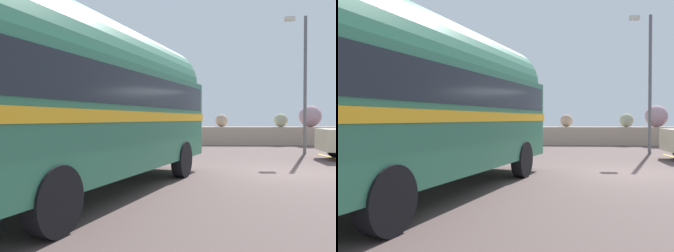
{
  "view_description": "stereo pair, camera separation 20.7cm",
  "coord_description": "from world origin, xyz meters",
  "views": [
    {
      "loc": [
        -3.0,
        -10.46,
        1.58
      ],
      "look_at": [
        -3.3,
        -3.06,
        1.44
      ],
      "focal_mm": 38.23,
      "sensor_mm": 36.0,
      "label": 1
    },
    {
      "loc": [
        -2.79,
        -10.45,
        1.58
      ],
      "look_at": [
        -3.3,
        -3.06,
        1.44
      ],
      "focal_mm": 38.23,
      "sensor_mm": 36.0,
      "label": 2
    }
  ],
  "objects": [
    {
      "name": "lamp_post",
      "position": [
        2.43,
        5.9,
        3.51
      ],
      "size": [
        0.98,
        0.25,
        6.21
      ],
      "color": "#5B5B60",
      "rests_on": "ground"
    },
    {
      "name": "vintage_coach",
      "position": [
        -4.89,
        -3.03,
        2.05
      ],
      "size": [
        5.05,
        8.9,
        3.7
      ],
      "rotation": [
        0.0,
        0.0,
        -0.33
      ],
      "color": "black",
      "rests_on": "ground"
    },
    {
      "name": "breakwater",
      "position": [
        0.4,
        11.78,
        0.76
      ],
      "size": [
        31.36,
        2.11,
        2.49
      ],
      "color": "tan",
      "rests_on": "ground"
    },
    {
      "name": "ground",
      "position": [
        0.0,
        0.0,
        0.01
      ],
      "size": [
        32.0,
        26.0,
        0.02
      ],
      "color": "brown"
    }
  ]
}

